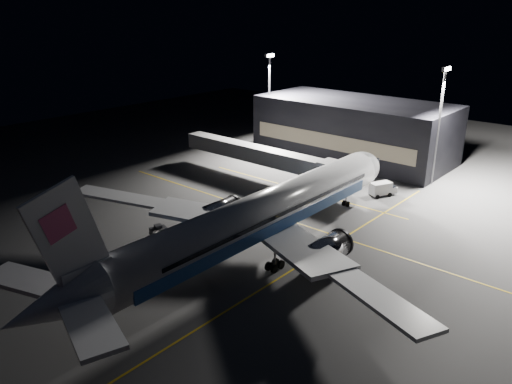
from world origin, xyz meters
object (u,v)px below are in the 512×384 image
object	(u,v)px
floodlight_mast_north	(269,93)
service_truck	(383,189)
airliner	(258,217)
safety_cone_a	(238,221)
safety_cone_c	(178,252)
jet_bridge	(265,156)
baggage_tug	(158,231)
floodlight_mast_south	(440,116)
safety_cone_b	(216,210)

from	to	relation	value
floodlight_mast_north	service_truck	size ratio (longest dim) A/B	4.14
airliner	safety_cone_a	bearing A→B (deg)	57.87
safety_cone_c	floodlight_mast_north	bearing A→B (deg)	26.86
jet_bridge	safety_cone_a	world-z (taller)	jet_bridge
baggage_tug	airliner	bearing A→B (deg)	-51.24
service_truck	baggage_tug	xyz separation A→B (m)	(-34.71, 16.18, -0.54)
airliner	floodlight_mast_south	bearing A→B (deg)	-8.33
jet_bridge	safety_cone_b	distance (m)	17.79
safety_cone_a	safety_cone_c	bearing A→B (deg)	-176.45
baggage_tug	safety_cone_b	world-z (taller)	baggage_tug
airliner	baggage_tug	size ratio (longest dim) A/B	22.96
jet_bridge	safety_cone_c	world-z (taller)	jet_bridge
floodlight_mast_south	floodlight_mast_north	bearing A→B (deg)	90.00
floodlight_mast_north	floodlight_mast_south	xyz separation A→B (m)	(0.00, -38.00, 0.00)
jet_bridge	floodlight_mast_south	distance (m)	31.05
baggage_tug	safety_cone_b	distance (m)	11.31
baggage_tug	safety_cone_b	bearing A→B (deg)	18.93
baggage_tug	safety_cone_b	xyz separation A→B (m)	(11.31, -0.02, -0.41)
service_truck	safety_cone_a	bearing A→B (deg)	-178.57
service_truck	safety_cone_b	xyz separation A→B (m)	(-23.40, 16.15, -0.94)
service_truck	jet_bridge	bearing A→B (deg)	133.08
floodlight_mast_north	baggage_tug	bearing A→B (deg)	-158.67
safety_cone_a	service_truck	bearing A→B (deg)	-23.54
safety_cone_b	safety_cone_c	world-z (taller)	safety_cone_b
floodlight_mast_north	floodlight_mast_south	world-z (taller)	same
jet_bridge	baggage_tug	world-z (taller)	jet_bridge
floodlight_mast_north	safety_cone_a	world-z (taller)	floodlight_mast_north
airliner	jet_bridge	xyz separation A→B (m)	(23.08, 18.06, -0.58)
safety_cone_b	safety_cone_c	size ratio (longest dim) A/B	1.02
safety_cone_a	baggage_tug	bearing A→B (deg)	151.72
safety_cone_b	baggage_tug	bearing A→B (deg)	179.88
service_truck	safety_cone_c	bearing A→B (deg)	-170.12
floodlight_mast_south	baggage_tug	size ratio (longest dim) A/B	7.73
airliner	floodlight_mast_south	world-z (taller)	floodlight_mast_south
safety_cone_a	safety_cone_c	size ratio (longest dim) A/B	0.98
service_truck	floodlight_mast_south	bearing A→B (deg)	6.37
safety_cone_a	safety_cone_b	xyz separation A→B (m)	(0.99, 5.53, 0.01)
baggage_tug	safety_cone_b	size ratio (longest dim) A/B	3.98
airliner	floodlight_mast_north	size ratio (longest dim) A/B	2.97
floodlight_mast_north	safety_cone_b	xyz separation A→B (m)	(-34.78, -18.02, -12.03)
safety_cone_a	floodlight_mast_south	bearing A→B (deg)	-22.00
service_truck	baggage_tug	size ratio (longest dim) A/B	1.87
safety_cone_c	safety_cone_b	bearing A→B (deg)	25.42
floodlight_mast_south	safety_cone_a	bearing A→B (deg)	158.00
floodlight_mast_north	safety_cone_a	distance (m)	44.49
baggage_tug	jet_bridge	bearing A→B (deg)	27.29
jet_bridge	service_truck	distance (m)	21.55
safety_cone_b	airliner	bearing A→B (deg)	-114.27
jet_bridge	safety_cone_a	distance (m)	20.65
jet_bridge	service_truck	world-z (taller)	jet_bridge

